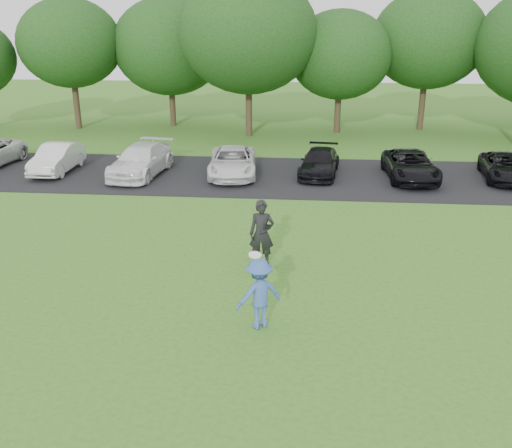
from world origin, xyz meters
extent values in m
plane|color=#357120|center=(0.00, 0.00, 0.00)|extent=(100.00, 100.00, 0.00)
cube|color=black|center=(0.00, 13.00, 0.01)|extent=(32.00, 6.50, 0.03)
imported|color=#3D5EAD|center=(0.33, 0.54, 0.80)|extent=(1.19, 1.04, 1.59)
cylinder|color=white|center=(0.26, 0.33, 1.79)|extent=(0.27, 0.27, 0.09)
imported|color=black|center=(0.13, 3.80, 0.92)|extent=(0.67, 0.44, 1.84)
cube|color=black|center=(0.31, 3.62, 1.19)|extent=(0.14, 0.10, 0.10)
imported|color=silver|center=(-9.44, 12.82, 0.63)|extent=(1.29, 3.63, 1.19)
imported|color=white|center=(-5.69, 12.62, 0.66)|extent=(2.21, 4.49, 1.26)
imported|color=silver|center=(-1.83, 12.89, 0.61)|extent=(2.31, 4.33, 1.16)
imported|color=black|center=(1.83, 13.30, 0.57)|extent=(1.94, 3.87, 1.08)
imported|color=black|center=(5.56, 12.98, 0.60)|extent=(2.03, 4.19, 1.15)
imported|color=black|center=(9.46, 13.22, 0.56)|extent=(2.21, 4.00, 1.06)
cylinder|color=#38281C|center=(-12.50, 23.00, 1.35)|extent=(0.36, 0.36, 2.70)
ellipsoid|color=#214C19|center=(-12.50, 23.00, 4.93)|extent=(5.94, 5.94, 5.05)
cylinder|color=#38281C|center=(-7.00, 24.40, 1.10)|extent=(0.36, 0.36, 2.20)
ellipsoid|color=#214C19|center=(-7.00, 24.40, 4.71)|extent=(6.68, 6.68, 5.68)
cylinder|color=#38281C|center=(-2.00, 21.60, 1.35)|extent=(0.36, 0.36, 2.70)
ellipsoid|color=#214C19|center=(-2.00, 21.60, 5.48)|extent=(7.42, 7.42, 6.31)
cylinder|color=#38281C|center=(3.00, 23.00, 1.10)|extent=(0.36, 0.36, 2.20)
ellipsoid|color=#214C19|center=(3.00, 23.00, 4.36)|extent=(5.76, 5.76, 4.90)
cylinder|color=#38281C|center=(8.00, 24.40, 1.35)|extent=(0.36, 0.36, 2.70)
ellipsoid|color=#214C19|center=(8.00, 24.40, 5.14)|extent=(6.50, 6.50, 5.53)
camera|label=1|loc=(1.23, -10.36, 6.38)|focal=40.00mm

